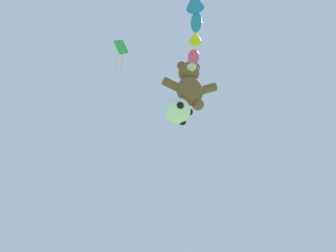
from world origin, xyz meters
The scene contains 5 objects.
teddy_bear_kite centered at (1.30, 4.90, 8.68)m, with size 2.42×1.06×2.45m.
soccer_ball_kite centered at (0.72, 4.72, 7.17)m, with size 1.12×1.11×1.03m.
fish_kite_magenta centered at (1.96, 6.29, 11.35)m, with size 0.97×1.74×0.72m.
fish_kite_cobalt centered at (1.55, 4.26, 11.42)m, with size 0.91×1.68×0.62m.
diamond_kite centered at (-1.77, 5.57, 10.85)m, with size 0.74×0.63×2.28m.
Camera 1 is at (-1.17, -3.48, 1.57)m, focal length 28.00 mm.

